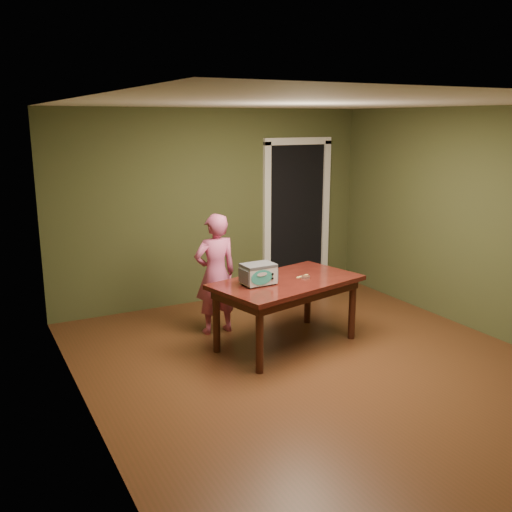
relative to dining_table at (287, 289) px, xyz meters
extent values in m
plane|color=#532B17|center=(-0.01, -0.59, -0.65)|extent=(5.00, 5.00, 0.00)
cube|color=#3F4424|center=(-0.01, 1.91, 0.65)|extent=(4.50, 0.02, 2.60)
cube|color=#3F4424|center=(-2.26, -0.59, 0.65)|extent=(0.02, 5.00, 2.60)
cube|color=#3F4424|center=(2.24, -0.59, 0.65)|extent=(0.02, 5.00, 2.60)
cube|color=white|center=(-0.01, -0.59, 1.95)|extent=(4.50, 5.00, 0.02)
cube|color=black|center=(1.29, 2.21, 0.40)|extent=(0.90, 0.60, 2.10)
cube|color=black|center=(1.29, 1.89, 0.40)|extent=(0.90, 0.02, 2.10)
cube|color=white|center=(0.79, 1.88, 0.40)|extent=(0.10, 0.06, 2.20)
cube|color=white|center=(1.79, 1.88, 0.40)|extent=(0.10, 0.06, 2.20)
cube|color=white|center=(1.29, 1.88, 1.50)|extent=(1.10, 0.06, 0.10)
cube|color=#38100C|center=(0.00, 0.00, 0.07)|extent=(1.76, 1.24, 0.05)
cube|color=#35150D|center=(0.00, 0.00, 0.00)|extent=(1.62, 1.09, 0.10)
cylinder|color=#35150D|center=(-0.60, -0.50, -0.30)|extent=(0.08, 0.08, 0.70)
cylinder|color=#35150D|center=(-0.76, 0.18, -0.30)|extent=(0.08, 0.08, 0.70)
cylinder|color=#35150D|center=(0.76, -0.18, -0.30)|extent=(0.08, 0.08, 0.70)
cylinder|color=#35150D|center=(0.60, 0.50, -0.30)|extent=(0.08, 0.08, 0.70)
cylinder|color=#4C4F54|center=(-0.49, -0.10, 0.11)|extent=(0.02, 0.02, 0.01)
cylinder|color=#4C4F54|center=(-0.49, 0.08, 0.11)|extent=(0.02, 0.02, 0.01)
cylinder|color=#4C4F54|center=(-0.21, -0.09, 0.11)|extent=(0.02, 0.02, 0.01)
cylinder|color=#4C4F54|center=(-0.22, 0.09, 0.11)|extent=(0.02, 0.02, 0.01)
cube|color=silver|center=(-0.35, 0.00, 0.21)|extent=(0.34, 0.25, 0.19)
cube|color=#4C4F54|center=(-0.35, 0.00, 0.31)|extent=(0.35, 0.26, 0.03)
cube|color=#4C4F54|center=(-0.53, -0.01, 0.21)|extent=(0.02, 0.21, 0.15)
cube|color=#4C4F54|center=(-0.18, 0.00, 0.21)|extent=(0.02, 0.21, 0.15)
ellipsoid|color=teal|center=(-0.38, -0.13, 0.21)|extent=(0.25, 0.02, 0.16)
cylinder|color=black|center=(-0.25, -0.12, 0.23)|extent=(0.02, 0.01, 0.02)
cylinder|color=black|center=(-0.25, -0.12, 0.18)|extent=(0.02, 0.01, 0.02)
cylinder|color=silver|center=(0.23, -0.02, 0.11)|extent=(0.10, 0.10, 0.02)
cylinder|color=#4E291A|center=(0.23, -0.02, 0.12)|extent=(0.09, 0.09, 0.01)
cube|color=#E6C664|center=(0.23, 0.04, 0.10)|extent=(0.18, 0.08, 0.01)
imported|color=#C8527D|center=(-0.52, 0.73, 0.06)|extent=(0.52, 0.34, 1.42)
camera|label=1|loc=(-3.07, -5.11, 1.80)|focal=40.00mm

